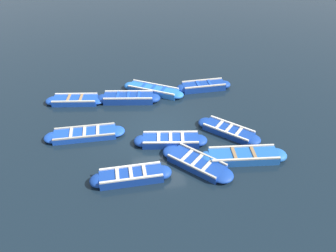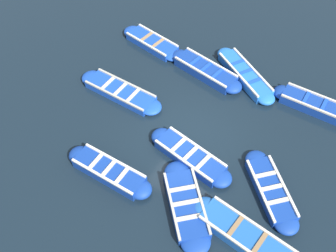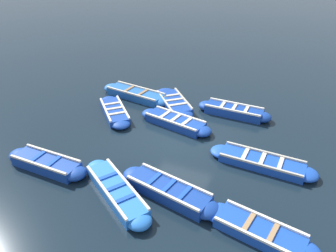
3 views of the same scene
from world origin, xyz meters
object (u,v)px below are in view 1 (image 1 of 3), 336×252
at_px(boat_outer_left, 131,176).
at_px(boat_inner_gap, 153,90).
at_px(boat_broadside, 204,86).
at_px(boat_near_quay, 75,100).
at_px(boat_tucked, 229,131).
at_px(boat_far_corner, 85,134).
at_px(boat_centre, 243,156).
at_px(boat_drifting, 171,140).
at_px(boat_bow_out, 197,163).
at_px(boat_alongside, 129,98).

height_order(boat_outer_left, boat_inner_gap, boat_outer_left).
height_order(boat_broadside, boat_inner_gap, boat_broadside).
relative_size(boat_outer_left, boat_near_quay, 1.01).
relative_size(boat_tucked, boat_outer_left, 0.86).
relative_size(boat_far_corner, boat_near_quay, 1.15).
xyz_separation_m(boat_centre, boat_near_quay, (-7.28, 6.26, -0.03)).
bearing_deg(boat_far_corner, boat_centre, -24.31).
relative_size(boat_far_corner, boat_inner_gap, 1.10).
xyz_separation_m(boat_far_corner, boat_tucked, (6.80, -1.13, 0.00)).
distance_m(boat_inner_gap, boat_drifting, 4.75).
xyz_separation_m(boat_far_corner, boat_outer_left, (1.85, -3.29, 0.05)).
height_order(boat_centre, boat_tucked, boat_centre).
xyz_separation_m(boat_outer_left, boat_drifting, (2.05, 1.95, -0.02)).
height_order(boat_broadside, boat_far_corner, boat_broadside).
height_order(boat_bow_out, boat_outer_left, boat_outer_left).
relative_size(boat_broadside, boat_drifting, 0.94).
bearing_deg(boat_alongside, boat_far_corner, -130.72).
bearing_deg(boat_alongside, boat_inner_gap, 23.33).
distance_m(boat_outer_left, boat_near_quay, 6.91).
bearing_deg(boat_outer_left, boat_broadside, 52.42).
relative_size(boat_alongside, boat_centre, 0.92).
bearing_deg(boat_near_quay, boat_tucked, -30.62).
height_order(boat_broadside, boat_near_quay, boat_broadside).
bearing_deg(boat_centre, boat_inner_gap, 114.02).
bearing_deg(boat_far_corner, boat_tucked, -9.43).
relative_size(boat_centre, boat_outer_left, 1.18).
relative_size(boat_tucked, boat_inner_gap, 0.82).
relative_size(boat_bow_out, boat_drifting, 0.90).
distance_m(boat_broadside, boat_centre, 6.27).
bearing_deg(boat_tucked, boat_far_corner, 170.57).
relative_size(boat_bow_out, boat_near_quay, 0.94).
height_order(boat_alongside, boat_inner_gap, boat_alongside).
relative_size(boat_far_corner, boat_outer_left, 1.14).
xyz_separation_m(boat_bow_out, boat_inner_gap, (-0.80, 6.44, 0.02)).
bearing_deg(boat_far_corner, boat_bow_out, -32.89).
height_order(boat_near_quay, boat_drifting, boat_drifting).
bearing_deg(boat_alongside, boat_near_quay, 171.47).
bearing_deg(boat_bow_out, boat_drifting, 114.80).
xyz_separation_m(boat_tucked, boat_outer_left, (-4.96, -2.16, 0.04)).
distance_m(boat_centre, boat_inner_gap, 7.08).
bearing_deg(boat_centre, boat_near_quay, 139.32).
relative_size(boat_broadside, boat_tucked, 1.14).
distance_m(boat_bow_out, boat_outer_left, 2.85).
distance_m(boat_alongside, boat_inner_gap, 1.63).
relative_size(boat_broadside, boat_inner_gap, 0.94).
height_order(boat_far_corner, boat_inner_gap, boat_inner_gap).
distance_m(boat_alongside, boat_drifting, 4.37).
xyz_separation_m(boat_broadside, boat_outer_left, (-5.01, -6.50, 0.00)).
distance_m(boat_tucked, boat_near_quay, 8.51).
height_order(boat_broadside, boat_outer_left, boat_outer_left).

